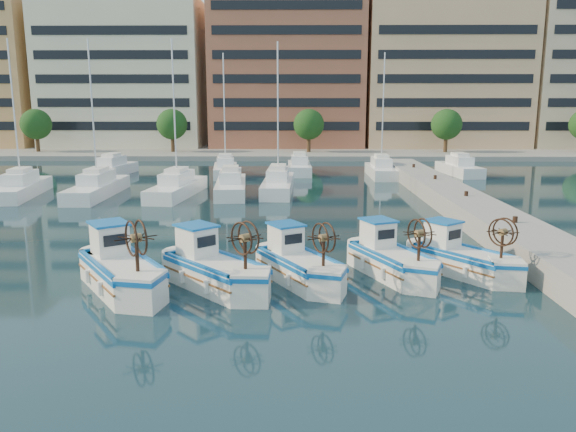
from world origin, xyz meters
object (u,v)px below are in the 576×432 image
object	(u,v)px
fishing_boat_d	(391,257)
fishing_boat_e	(461,257)
fishing_boat_b	(213,267)
fishing_boat_a	(120,268)
fishing_boat_c	(298,263)

from	to	relation	value
fishing_boat_d	fishing_boat_e	size ratio (longest dim) A/B	1.06
fishing_boat_b	fishing_boat_e	size ratio (longest dim) A/B	1.06
fishing_boat_d	fishing_boat_a	bearing A→B (deg)	166.75
fishing_boat_b	fishing_boat_e	world-z (taller)	fishing_boat_b
fishing_boat_d	fishing_boat_b	bearing A→B (deg)	169.77
fishing_boat_c	fishing_boat_d	distance (m)	3.86
fishing_boat_b	fishing_boat_c	xyz separation A→B (m)	(3.22, 0.84, -0.05)
fishing_boat_b	fishing_boat_c	distance (m)	3.33
fishing_boat_b	fishing_boat_c	size ratio (longest dim) A/B	1.01
fishing_boat_b	fishing_boat_e	bearing A→B (deg)	-32.29
fishing_boat_a	fishing_boat_e	distance (m)	13.58
fishing_boat_a	fishing_boat_d	xyz separation A→B (m)	(10.48, 1.88, -0.09)
fishing_boat_b	fishing_boat_d	distance (m)	7.18
fishing_boat_b	fishing_boat_d	xyz separation A→B (m)	(6.99, 1.64, -0.05)
fishing_boat_d	fishing_boat_e	distance (m)	2.94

